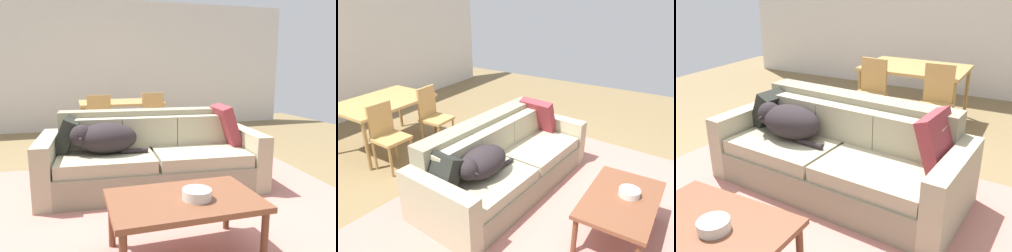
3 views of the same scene
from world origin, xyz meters
TOP-DOWN VIEW (x-y plane):
  - ground_plane at (0.00, 0.00)m, footprint 10.00×10.00m
  - back_partition at (0.00, 4.00)m, footprint 8.00×0.12m
  - area_rug at (-0.08, -0.47)m, footprint 4.03×3.51m
  - couch at (-0.08, 0.31)m, footprint 2.41×1.17m
  - dog_on_left_cushion at (-0.60, 0.23)m, footprint 0.78×0.44m
  - throw_pillow_by_left_arm at (-0.97, 0.44)m, footprint 0.33×0.40m
  - throw_pillow_by_right_arm at (0.82, 0.30)m, footprint 0.31×0.50m
  - coffee_table at (-0.20, -1.13)m, footprint 1.03×0.64m
  - bowl_on_coffee_table at (-0.13, -1.18)m, footprint 0.20×0.20m
  - dining_table at (-0.09, 2.45)m, footprint 1.37×0.94m
  - dining_chair_near_left at (-0.50, 1.87)m, footprint 0.41×0.41m
  - dining_chair_near_right at (0.37, 1.88)m, footprint 0.42×0.42m

SIDE VIEW (x-z plane):
  - ground_plane at x=0.00m, z-range 0.00..0.00m
  - area_rug at x=-0.08m, z-range 0.00..0.01m
  - couch at x=-0.08m, z-range -0.10..0.73m
  - coffee_table at x=-0.20m, z-range 0.17..0.61m
  - bowl_on_coffee_table at x=-0.13m, z-range 0.44..0.51m
  - dining_chair_near_right at x=0.37m, z-range 0.04..0.95m
  - dining_chair_near_left at x=-0.50m, z-range 0.05..0.95m
  - dog_on_left_cushion at x=-0.60m, z-range 0.44..0.76m
  - throw_pillow_by_left_arm at x=-0.97m, z-range 0.40..0.80m
  - throw_pillow_by_right_arm at x=0.82m, z-range 0.41..0.89m
  - dining_table at x=-0.09m, z-range 0.31..1.05m
  - back_partition at x=0.00m, z-range 0.00..2.70m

